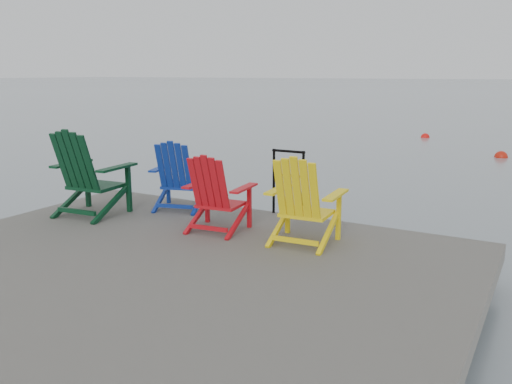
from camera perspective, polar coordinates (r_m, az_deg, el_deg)
The scene contains 9 objects.
ground at distance 5.81m, azimuth -9.91°, elevation -12.31°, with size 400.00×400.00×0.00m, color slate.
dock at distance 5.67m, azimuth -10.05°, elevation -9.12°, with size 6.00×5.00×1.40m.
handrail at distance 7.35m, azimuth 3.42°, elevation 1.68°, with size 0.48×0.04×0.90m.
chair_green at distance 7.65m, azimuth -17.29°, elevation 1.93°, with size 0.99×0.92×1.17m.
chair_blue at distance 7.72m, azimuth -8.07°, elevation 1.76°, with size 0.92×0.87×0.98m.
chair_red at distance 6.60m, azimuth -4.22°, elevation -0.10°, with size 0.81×0.76×0.96m.
chair_yellow at distance 6.11m, azimuth 4.98°, elevation -0.86°, with size 0.85×0.79×1.02m.
buoy_a at distance 17.25m, azimuth 24.38°, elevation 3.34°, with size 0.37×0.37×0.37m, color #B91A0A.
buoy_b at distance 21.52m, azimuth 17.38°, elevation 5.50°, with size 0.33×0.33×0.33m, color red.
Camera 1 is at (3.39, -4.05, 2.42)m, focal length 38.00 mm.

